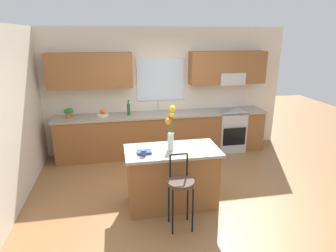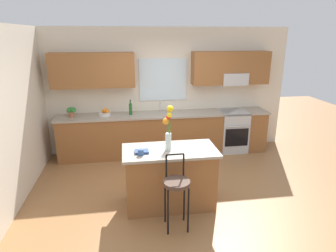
# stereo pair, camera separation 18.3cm
# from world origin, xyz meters

# --- Properties ---
(ground_plane) EXTENTS (14.00, 14.00, 0.00)m
(ground_plane) POSITION_xyz_m (0.00, 0.00, 0.00)
(ground_plane) COLOR olive
(wall_left) EXTENTS (0.12, 4.60, 2.70)m
(wall_left) POSITION_xyz_m (-2.56, 0.30, 1.35)
(wall_left) COLOR beige
(wall_left) RESTS_ON ground
(back_wall_assembly) EXTENTS (5.60, 0.50, 2.70)m
(back_wall_assembly) POSITION_xyz_m (0.03, 1.99, 1.51)
(back_wall_assembly) COLOR beige
(back_wall_assembly) RESTS_ON ground
(counter_run) EXTENTS (4.56, 0.64, 0.92)m
(counter_run) POSITION_xyz_m (-0.00, 1.70, 0.47)
(counter_run) COLOR brown
(counter_run) RESTS_ON ground
(sink_faucet) EXTENTS (0.02, 0.13, 0.23)m
(sink_faucet) POSITION_xyz_m (-0.08, 1.84, 1.06)
(sink_faucet) COLOR #B7BABC
(sink_faucet) RESTS_ON counter_run
(oven_range) EXTENTS (0.60, 0.64, 0.92)m
(oven_range) POSITION_xyz_m (1.53, 1.68, 0.46)
(oven_range) COLOR #B7BABC
(oven_range) RESTS_ON ground
(kitchen_island) EXTENTS (1.40, 0.72, 0.92)m
(kitchen_island) POSITION_xyz_m (-0.21, -0.34, 0.46)
(kitchen_island) COLOR brown
(kitchen_island) RESTS_ON ground
(bar_stool_near) EXTENTS (0.36, 0.36, 1.04)m
(bar_stool_near) POSITION_xyz_m (-0.21, -0.91, 0.64)
(bar_stool_near) COLOR black
(bar_stool_near) RESTS_ON ground
(flower_vase) EXTENTS (0.15, 0.14, 0.67)m
(flower_vase) POSITION_xyz_m (-0.24, -0.35, 1.26)
(flower_vase) COLOR silver
(flower_vase) RESTS_ON kitchen_island
(mug_ceramic) EXTENTS (0.08, 0.08, 0.09)m
(mug_ceramic) POSITION_xyz_m (-0.65, -0.49, 0.97)
(mug_ceramic) COLOR #33518C
(mug_ceramic) RESTS_ON kitchen_island
(cookbook) EXTENTS (0.20, 0.15, 0.03)m
(cookbook) POSITION_xyz_m (-0.63, -0.40, 0.94)
(cookbook) COLOR navy
(cookbook) RESTS_ON kitchen_island
(fruit_bowl_oranges) EXTENTS (0.24, 0.24, 0.16)m
(fruit_bowl_oranges) POSITION_xyz_m (-1.27, 1.70, 0.97)
(fruit_bowl_oranges) COLOR silver
(fruit_bowl_oranges) RESTS_ON counter_run
(bottle_olive_oil) EXTENTS (0.06, 0.06, 0.32)m
(bottle_olive_oil) POSITION_xyz_m (-0.73, 1.70, 1.05)
(bottle_olive_oil) COLOR #1E5923
(bottle_olive_oil) RESTS_ON counter_run
(potted_plant_small) EXTENTS (0.19, 0.13, 0.21)m
(potted_plant_small) POSITION_xyz_m (-1.94, 1.70, 1.04)
(potted_plant_small) COLOR #9E5B3D
(potted_plant_small) RESTS_ON counter_run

